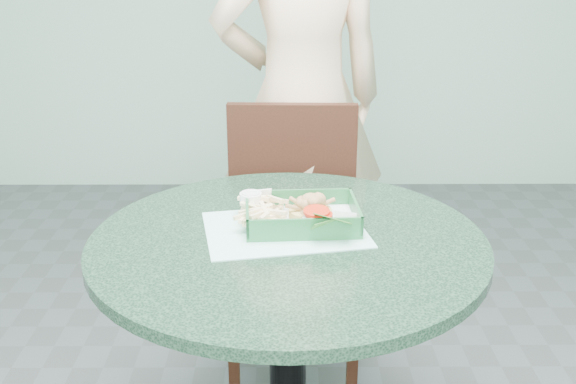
{
  "coord_description": "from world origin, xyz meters",
  "views": [
    {
      "loc": [
        -0.01,
        -1.5,
        1.45
      ],
      "look_at": [
        0.0,
        0.1,
        0.85
      ],
      "focal_mm": 42.0,
      "sensor_mm": 36.0,
      "label": 1
    }
  ],
  "objects_px": {
    "cafe_table": "(288,305)",
    "diner_person": "(302,49)",
    "food_basket": "(302,226)",
    "crab_sandwich": "(311,212)",
    "dining_chair": "(292,224)",
    "sauce_ramekin": "(253,204)"
  },
  "relations": [
    {
      "from": "dining_chair",
      "to": "sauce_ramekin",
      "type": "relative_size",
      "value": 16.04
    },
    {
      "from": "food_basket",
      "to": "sauce_ramekin",
      "type": "height_order",
      "value": "sauce_ramekin"
    },
    {
      "from": "food_basket",
      "to": "crab_sandwich",
      "type": "xyz_separation_m",
      "value": [
        0.02,
        0.02,
        0.03
      ]
    },
    {
      "from": "dining_chair",
      "to": "food_basket",
      "type": "xyz_separation_m",
      "value": [
        0.02,
        -0.55,
        0.23
      ]
    },
    {
      "from": "food_basket",
      "to": "sauce_ramekin",
      "type": "distance_m",
      "value": 0.15
    },
    {
      "from": "dining_chair",
      "to": "food_basket",
      "type": "height_order",
      "value": "dining_chair"
    },
    {
      "from": "crab_sandwich",
      "to": "cafe_table",
      "type": "bearing_deg",
      "value": -122.77
    },
    {
      "from": "cafe_table",
      "to": "sauce_ramekin",
      "type": "bearing_deg",
      "value": 122.31
    },
    {
      "from": "sauce_ramekin",
      "to": "food_basket",
      "type": "bearing_deg",
      "value": -29.24
    },
    {
      "from": "cafe_table",
      "to": "diner_person",
      "type": "xyz_separation_m",
      "value": [
        0.06,
        0.91,
        0.51
      ]
    },
    {
      "from": "cafe_table",
      "to": "crab_sandwich",
      "type": "height_order",
      "value": "crab_sandwich"
    },
    {
      "from": "cafe_table",
      "to": "diner_person",
      "type": "relative_size",
      "value": 0.45
    },
    {
      "from": "dining_chair",
      "to": "food_basket",
      "type": "bearing_deg",
      "value": -86.67
    },
    {
      "from": "cafe_table",
      "to": "dining_chair",
      "type": "distance_m",
      "value": 0.63
    },
    {
      "from": "cafe_table",
      "to": "sauce_ramekin",
      "type": "xyz_separation_m",
      "value": [
        -0.09,
        0.15,
        0.22
      ]
    },
    {
      "from": "food_basket",
      "to": "crab_sandwich",
      "type": "height_order",
      "value": "crab_sandwich"
    },
    {
      "from": "food_basket",
      "to": "cafe_table",
      "type": "bearing_deg",
      "value": -115.59
    },
    {
      "from": "diner_person",
      "to": "crab_sandwich",
      "type": "relative_size",
      "value": 19.63
    },
    {
      "from": "diner_person",
      "to": "food_basket",
      "type": "relative_size",
      "value": 7.7
    },
    {
      "from": "dining_chair",
      "to": "sauce_ramekin",
      "type": "xyz_separation_m",
      "value": [
        -0.11,
        -0.48,
        0.27
      ]
    },
    {
      "from": "food_basket",
      "to": "sauce_ramekin",
      "type": "bearing_deg",
      "value": 150.76
    },
    {
      "from": "cafe_table",
      "to": "food_basket",
      "type": "xyz_separation_m",
      "value": [
        0.04,
        0.07,
        0.19
      ]
    }
  ]
}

